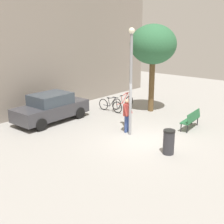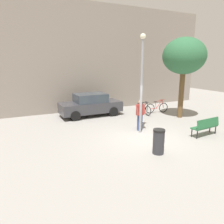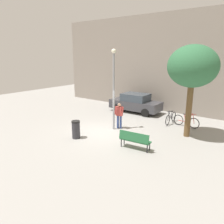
# 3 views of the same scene
# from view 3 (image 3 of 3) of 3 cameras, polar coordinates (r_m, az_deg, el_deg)

# --- Properties ---
(ground_plane) EXTENTS (36.00, 36.00, 0.00)m
(ground_plane) POSITION_cam_3_polar(r_m,az_deg,el_deg) (13.53, -2.56, -5.32)
(ground_plane) COLOR gray
(building_facade) EXTENTS (19.93, 2.00, 7.86)m
(building_facade) POSITION_cam_3_polar(r_m,az_deg,el_deg) (19.77, 12.98, 12.32)
(building_facade) COLOR gray
(building_facade) RESTS_ON ground_plane
(lamppost) EXTENTS (0.28, 0.28, 4.98)m
(lamppost) POSITION_cam_3_polar(r_m,az_deg,el_deg) (13.45, 0.44, 7.26)
(lamppost) COLOR gray
(lamppost) RESTS_ON ground_plane
(person_by_lamppost) EXTENTS (0.62, 0.35, 1.67)m
(person_by_lamppost) POSITION_cam_3_polar(r_m,az_deg,el_deg) (13.99, 1.92, -0.49)
(person_by_lamppost) COLOR #334784
(person_by_lamppost) RESTS_ON ground_plane
(park_bench) EXTENTS (1.64, 0.62, 0.92)m
(park_bench) POSITION_cam_3_polar(r_m,az_deg,el_deg) (11.08, 5.92, -7.02)
(park_bench) COLOR #236038
(park_bench) RESTS_ON ground_plane
(plaza_tree) EXTENTS (2.72, 2.72, 5.18)m
(plaza_tree) POSITION_cam_3_polar(r_m,az_deg,el_deg) (12.86, 20.29, 10.91)
(plaza_tree) COLOR brown
(plaza_tree) RESTS_ON ground_plane
(bicycle_red) EXTENTS (1.80, 0.29, 0.97)m
(bicycle_red) POSITION_cam_3_polar(r_m,az_deg,el_deg) (15.25, 18.78, -2.27)
(bicycle_red) COLOR black
(bicycle_red) RESTS_ON ground_plane
(bicycle_black) EXTENTS (0.08, 1.81, 0.97)m
(bicycle_black) POSITION_cam_3_polar(r_m,az_deg,el_deg) (15.70, 15.06, -1.51)
(bicycle_black) COLOR black
(bicycle_black) RESTS_ON ground_plane
(parked_car_charcoal) EXTENTS (4.24, 1.89, 1.55)m
(parked_car_charcoal) POSITION_cam_3_polar(r_m,az_deg,el_deg) (18.16, 6.10, 2.37)
(parked_car_charcoal) COLOR #38383D
(parked_car_charcoal) RESTS_ON ground_plane
(trash_bin) EXTENTS (0.48, 0.48, 1.02)m
(trash_bin) POSITION_cam_3_polar(r_m,az_deg,el_deg) (12.63, -9.38, -4.52)
(trash_bin) COLOR #2D2D33
(trash_bin) RESTS_ON ground_plane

